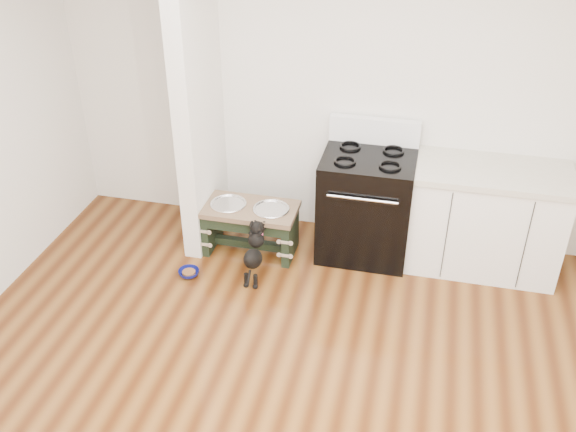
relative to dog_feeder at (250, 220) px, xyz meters
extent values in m
plane|color=silver|center=(0.71, 0.58, 1.03)|extent=(5.00, 0.00, 5.00)
cube|color=silver|center=(-0.46, 0.18, 1.03)|extent=(0.15, 0.80, 2.70)
cube|color=black|center=(0.96, 0.24, 0.14)|extent=(0.76, 0.65, 0.92)
cube|color=black|center=(0.96, -0.07, 0.08)|extent=(0.58, 0.02, 0.50)
cylinder|color=silver|center=(0.96, -0.11, 0.40)|extent=(0.56, 0.02, 0.02)
cube|color=white|center=(0.96, 0.51, 0.71)|extent=(0.76, 0.08, 0.22)
torus|color=black|center=(0.78, 0.10, 0.61)|extent=(0.18, 0.18, 0.02)
torus|color=black|center=(1.14, 0.10, 0.61)|extent=(0.18, 0.18, 0.02)
torus|color=black|center=(0.78, 0.38, 0.61)|extent=(0.18, 0.18, 0.02)
torus|color=black|center=(1.14, 0.38, 0.61)|extent=(0.18, 0.18, 0.02)
cube|color=white|center=(1.94, 0.26, 0.11)|extent=(1.20, 0.60, 0.86)
cube|color=#B9B39E|center=(1.94, 0.26, 0.57)|extent=(1.24, 0.64, 0.05)
cube|color=black|center=(1.94, 0.00, -0.27)|extent=(1.20, 0.06, 0.10)
cube|color=black|center=(-0.36, 0.01, -0.12)|extent=(0.07, 0.39, 0.40)
cube|color=black|center=(0.36, 0.01, -0.12)|extent=(0.07, 0.39, 0.40)
cube|color=black|center=(0.00, -0.17, 0.03)|extent=(0.65, 0.03, 0.10)
cube|color=black|center=(0.00, 0.01, -0.25)|extent=(0.65, 0.07, 0.07)
cube|color=brown|center=(0.00, 0.01, 0.11)|extent=(0.81, 0.43, 0.04)
cylinder|color=silver|center=(-0.19, 0.01, 0.11)|extent=(0.28, 0.28, 0.05)
cylinder|color=silver|center=(0.19, 0.01, 0.11)|extent=(0.28, 0.28, 0.05)
torus|color=silver|center=(-0.19, 0.01, 0.13)|extent=(0.32, 0.32, 0.02)
torus|color=silver|center=(0.19, 0.01, 0.13)|extent=(0.32, 0.32, 0.02)
cylinder|color=black|center=(0.11, -0.49, -0.26)|extent=(0.04, 0.04, 0.12)
cylinder|color=black|center=(0.18, -0.49, -0.26)|extent=(0.04, 0.04, 0.12)
sphere|color=black|center=(0.11, -0.51, -0.30)|extent=(0.04, 0.04, 0.04)
sphere|color=black|center=(0.18, -0.51, -0.30)|extent=(0.04, 0.04, 0.04)
ellipsoid|color=black|center=(0.14, -0.42, -0.09)|extent=(0.14, 0.33, 0.29)
sphere|color=black|center=(0.14, -0.31, 0.02)|extent=(0.13, 0.13, 0.13)
sphere|color=black|center=(0.14, -0.27, 0.11)|extent=(0.12, 0.12, 0.12)
sphere|color=black|center=(0.11, -0.19, 0.11)|extent=(0.04, 0.04, 0.04)
sphere|color=black|center=(0.18, -0.19, 0.11)|extent=(0.04, 0.04, 0.04)
cylinder|color=black|center=(0.14, -0.54, -0.19)|extent=(0.02, 0.09, 0.11)
torus|color=#D43E65|center=(0.14, -0.29, 0.07)|extent=(0.11, 0.07, 0.10)
imported|color=#0D105C|center=(-0.40, -0.48, -0.29)|extent=(0.22, 0.22, 0.05)
cylinder|color=#542F18|center=(-0.40, -0.48, -0.29)|extent=(0.11, 0.11, 0.02)
camera|label=1|loc=(1.40, -4.46, 2.95)|focal=40.00mm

